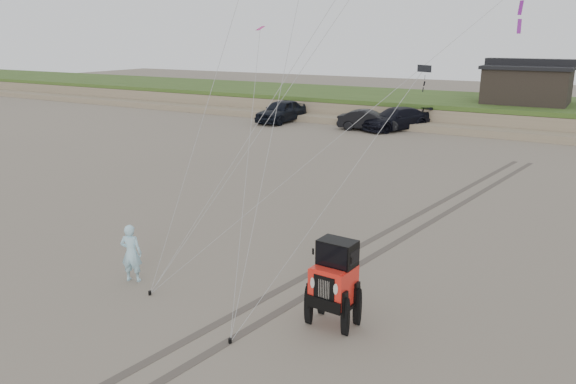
{
  "coord_description": "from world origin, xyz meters",
  "views": [
    {
      "loc": [
        8.14,
        -9.89,
        6.78
      ],
      "look_at": [
        0.61,
        3.0,
        2.6
      ],
      "focal_mm": 35.0,
      "sensor_mm": 36.0,
      "label": 1
    }
  ],
  "objects_px": {
    "truck_b": "(369,120)",
    "truck_c": "(396,119)",
    "jeep": "(333,292)",
    "man": "(131,253)",
    "cabin": "(528,83)",
    "truck_a": "(281,111)"
  },
  "relations": [
    {
      "from": "truck_a",
      "to": "truck_b",
      "type": "relative_size",
      "value": 1.18
    },
    {
      "from": "cabin",
      "to": "jeep",
      "type": "relative_size",
      "value": 1.4
    },
    {
      "from": "jeep",
      "to": "man",
      "type": "relative_size",
      "value": 2.7
    },
    {
      "from": "cabin",
      "to": "truck_a",
      "type": "height_order",
      "value": "cabin"
    },
    {
      "from": "truck_b",
      "to": "truck_c",
      "type": "relative_size",
      "value": 0.8
    },
    {
      "from": "truck_c",
      "to": "man",
      "type": "distance_m",
      "value": 29.34
    },
    {
      "from": "truck_b",
      "to": "truck_c",
      "type": "bearing_deg",
      "value": -65.86
    },
    {
      "from": "cabin",
      "to": "truck_b",
      "type": "xyz_separation_m",
      "value": [
        -9.51,
        -8.31,
        -2.5
      ]
    },
    {
      "from": "jeep",
      "to": "truck_b",
      "type": "bearing_deg",
      "value": 114.21
    },
    {
      "from": "cabin",
      "to": "truck_a",
      "type": "distance_m",
      "value": 19.12
    },
    {
      "from": "truck_b",
      "to": "man",
      "type": "height_order",
      "value": "man"
    },
    {
      "from": "truck_a",
      "to": "jeep",
      "type": "distance_m",
      "value": 33.0
    },
    {
      "from": "truck_c",
      "to": "cabin",
      "type": "bearing_deg",
      "value": 70.31
    },
    {
      "from": "truck_b",
      "to": "jeep",
      "type": "distance_m",
      "value": 29.35
    },
    {
      "from": "jeep",
      "to": "man",
      "type": "height_order",
      "value": "jeep"
    },
    {
      "from": "jeep",
      "to": "truck_c",
      "type": "bearing_deg",
      "value": 110.45
    },
    {
      "from": "truck_b",
      "to": "truck_c",
      "type": "distance_m",
      "value": 2.02
    },
    {
      "from": "truck_c",
      "to": "jeep",
      "type": "relative_size",
      "value": 1.23
    },
    {
      "from": "truck_b",
      "to": "man",
      "type": "xyz_separation_m",
      "value": [
        4.37,
        -28.05,
        0.11
      ]
    },
    {
      "from": "truck_b",
      "to": "truck_c",
      "type": "xyz_separation_m",
      "value": [
        1.65,
        1.17,
        0.08
      ]
    },
    {
      "from": "truck_c",
      "to": "truck_a",
      "type": "bearing_deg",
      "value": -145.96
    },
    {
      "from": "truck_b",
      "to": "jeep",
      "type": "xyz_separation_m",
      "value": [
        10.4,
        -27.44,
        0.11
      ]
    }
  ]
}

